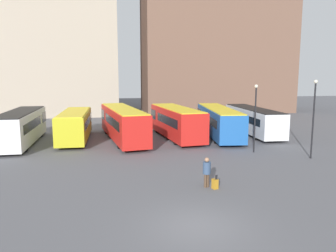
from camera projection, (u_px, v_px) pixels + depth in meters
ground_plane at (197, 226)px, 13.64m from camera, size 160.00×160.00×0.00m
building_block_right at (215, 46)px, 57.29m from camera, size 25.16×12.11×22.69m
bus_0 at (21, 126)px, 29.99m from camera, size 2.70×10.91×3.01m
bus_1 at (75, 125)px, 31.70m from camera, size 2.58×9.58×2.82m
bus_2 at (123, 122)px, 31.98m from camera, size 4.37×12.65×3.12m
bus_3 at (176, 121)px, 32.91m from camera, size 3.83×10.70×3.08m
bus_4 at (218, 121)px, 34.05m from camera, size 3.81×12.49×2.93m
bus_5 at (253, 120)px, 35.36m from camera, size 2.78×11.35×2.79m
traveler at (207, 170)px, 18.30m from camera, size 0.56×0.56×1.71m
suitcase at (215, 184)px, 18.14m from camera, size 0.35×0.38×0.82m
lamp_post_0 at (255, 113)px, 26.37m from camera, size 0.28×0.28×5.53m
lamp_post_1 at (314, 113)px, 24.34m from camera, size 0.28×0.28×5.93m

